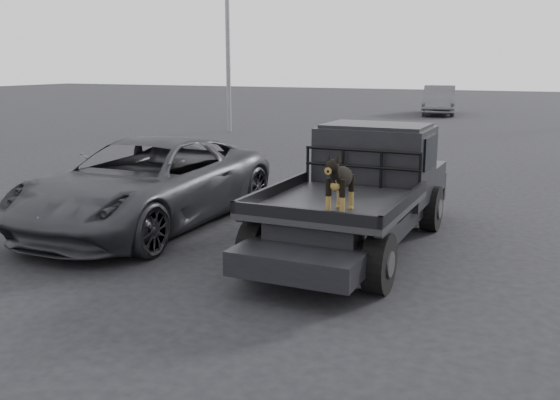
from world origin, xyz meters
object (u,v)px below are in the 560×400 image
at_px(dog, 340,183).
at_px(distant_car_a, 439,100).
at_px(parked_suv, 147,183).
at_px(flatbed_ute, 356,219).

distance_m(dog, distant_car_a, 27.72).
relative_size(dog, distant_car_a, 0.16).
bearing_deg(parked_suv, dog, -19.05).
distance_m(dog, parked_suv, 4.17).
bearing_deg(dog, parked_suv, 161.76).
distance_m(parked_suv, distant_car_a, 26.16).
xyz_separation_m(flatbed_ute, parked_suv, (-3.68, -0.20, 0.28)).
relative_size(flatbed_ute, dog, 7.30).
height_order(flatbed_ute, parked_suv, parked_suv).
height_order(flatbed_ute, distant_car_a, distant_car_a).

